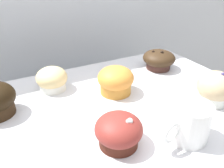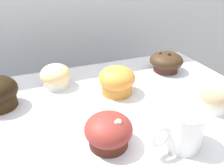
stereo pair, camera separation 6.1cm
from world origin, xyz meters
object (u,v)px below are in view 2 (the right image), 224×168
(muffin_back_center, at_px, (166,62))
(coffee_cup, at_px, (182,127))
(muffin_back_right, at_px, (218,94))
(muffin_front_right, at_px, (117,81))
(muffin_front_left, at_px, (56,76))
(muffin_back_left, at_px, (109,131))

(muffin_back_center, height_order, coffee_cup, coffee_cup)
(muffin_back_right, relative_size, muffin_front_right, 0.92)
(muffin_front_left, height_order, muffin_back_center, same)
(muffin_back_right, relative_size, muffin_back_center, 0.84)
(muffin_back_right, height_order, muffin_front_right, muffin_back_right)
(coffee_cup, bearing_deg, muffin_back_center, 61.46)
(muffin_back_right, bearing_deg, muffin_back_left, -175.89)
(muffin_back_center, bearing_deg, muffin_front_left, 176.46)
(coffee_cup, bearing_deg, muffin_back_right, 23.79)
(muffin_back_center, xyz_separation_m, coffee_cup, (-0.18, -0.33, 0.01))
(muffin_back_left, bearing_deg, muffin_front_left, 102.44)
(muffin_back_left, relative_size, muffin_front_right, 0.94)
(coffee_cup, bearing_deg, muffin_front_left, 120.61)
(muffin_front_left, height_order, coffee_cup, coffee_cup)
(muffin_back_left, distance_m, muffin_front_left, 0.30)
(muffin_back_left, relative_size, muffin_back_center, 0.87)
(muffin_back_right, xyz_separation_m, muffin_front_left, (-0.38, 0.27, -0.01))
(muffin_back_right, bearing_deg, muffin_front_left, 143.87)
(muffin_back_left, height_order, muffin_back_center, same)
(muffin_back_right, xyz_separation_m, muffin_back_center, (0.01, 0.25, -0.01))
(muffin_front_left, bearing_deg, muffin_back_right, -36.13)
(muffin_back_left, height_order, muffin_front_left, same)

